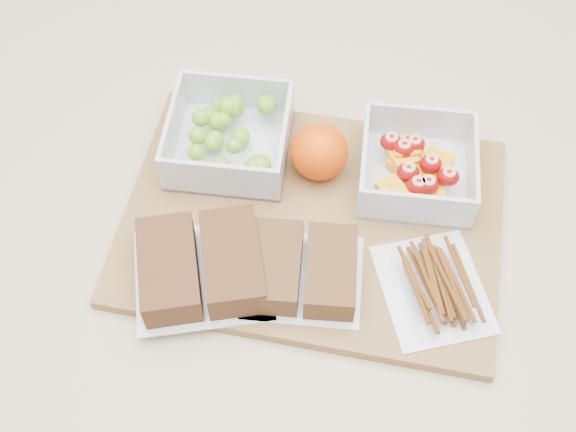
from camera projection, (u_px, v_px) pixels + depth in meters
The scene contains 8 objects.
counter at pixel (300, 368), 1.20m from camera, with size 1.20×0.90×0.90m, color beige.
cutting_board at pixel (312, 221), 0.82m from camera, with size 0.42×0.30×0.02m, color olive.
grape_container at pixel (230, 135), 0.84m from camera, with size 0.14×0.14×0.06m.
fruit_container at pixel (416, 168), 0.82m from camera, with size 0.13×0.13×0.05m.
orange at pixel (319, 152), 0.82m from camera, with size 0.07×0.07×0.07m, color #EB4A05.
sandwich_bag_left at pixel (201, 266), 0.75m from camera, with size 0.17×0.16×0.04m.
sandwich_bag_center at pixel (303, 270), 0.75m from camera, with size 0.13×0.11×0.04m.
pretzel_bag at pixel (435, 284), 0.75m from camera, with size 0.14×0.15×0.03m.
Camera 1 is at (0.03, -0.43, 1.60)m, focal length 45.00 mm.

